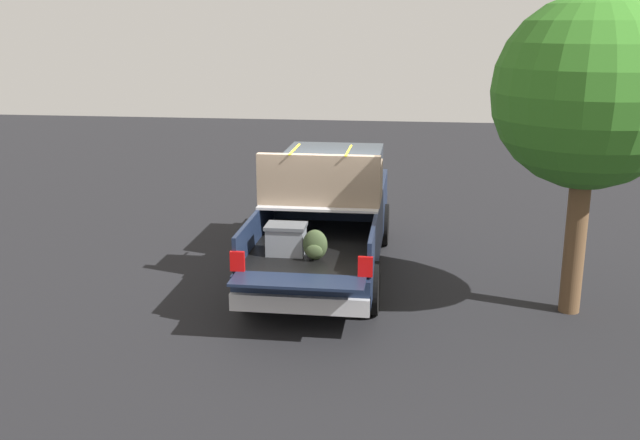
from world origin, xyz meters
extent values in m
plane|color=black|center=(0.00, 0.00, 0.00)|extent=(40.00, 40.00, 0.00)
cube|color=#162138|center=(0.00, 0.00, 0.62)|extent=(5.50, 1.92, 0.47)
cube|color=black|center=(-1.20, 0.00, 0.87)|extent=(2.80, 1.80, 0.04)
cube|color=#162138|center=(-1.20, 0.93, 1.10)|extent=(2.80, 0.06, 0.50)
cube|color=#162138|center=(-1.20, -0.93, 1.10)|extent=(2.80, 0.06, 0.50)
cube|color=#162138|center=(0.17, 0.00, 1.10)|extent=(0.06, 1.80, 0.50)
cube|color=#162138|center=(-2.88, 0.00, 0.87)|extent=(0.55, 1.80, 0.04)
cube|color=#B2B2B7|center=(-0.43, 0.00, 1.37)|extent=(1.25, 1.92, 0.04)
cube|color=#162138|center=(1.35, 0.00, 1.10)|extent=(2.30, 1.92, 0.50)
cube|color=#2D3842|center=(1.25, 0.00, 1.63)|extent=(1.94, 1.76, 0.57)
cube|color=#162138|center=(2.70, 0.00, 1.04)|extent=(0.40, 1.82, 0.38)
cube|color=#B2B2B7|center=(-2.72, 0.00, 0.50)|extent=(0.24, 1.92, 0.24)
cube|color=red|center=(-2.62, 0.88, 1.03)|extent=(0.06, 0.20, 0.28)
cube|color=red|center=(-2.62, -0.88, 1.03)|extent=(0.06, 0.20, 0.28)
cylinder|color=black|center=(1.75, 0.88, 0.40)|extent=(0.81, 0.30, 0.81)
cylinder|color=black|center=(1.75, -0.88, 0.40)|extent=(0.81, 0.30, 0.81)
cylinder|color=black|center=(-1.75, 0.88, 0.40)|extent=(0.81, 0.30, 0.81)
cylinder|color=black|center=(-1.75, -0.88, 0.40)|extent=(0.81, 0.30, 0.81)
cube|color=slate|center=(-1.79, 0.35, 1.09)|extent=(0.40, 0.55, 0.40)
cube|color=#505359|center=(-1.79, 0.35, 1.32)|extent=(0.44, 0.59, 0.05)
ellipsoid|color=#384728|center=(-1.99, -0.11, 1.11)|extent=(0.20, 0.36, 0.45)
ellipsoid|color=#384728|center=(-2.10, -0.11, 1.05)|extent=(0.09, 0.25, 0.20)
cube|color=#84705B|center=(-0.43, 0.00, 1.60)|extent=(0.92, 1.95, 0.42)
cube|color=#84705B|center=(-0.80, 0.00, 2.01)|extent=(0.16, 1.95, 0.40)
cube|color=#84705B|center=(-0.38, 0.87, 1.92)|extent=(0.68, 0.20, 0.22)
cube|color=#84705B|center=(-0.38, -0.87, 1.92)|extent=(0.68, 0.20, 0.22)
cube|color=yellow|center=(-0.43, 0.44, 2.22)|extent=(1.02, 0.03, 0.02)
cube|color=yellow|center=(-0.43, -0.44, 2.22)|extent=(1.02, 0.03, 0.02)
cylinder|color=brown|center=(-1.27, -3.87, 1.22)|extent=(0.31, 0.31, 2.45)
sphere|color=#2F6C20|center=(-1.27, -3.87, 3.26)|extent=(2.72, 2.72, 2.72)
camera|label=1|loc=(-11.85, -1.48, 4.21)|focal=40.75mm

